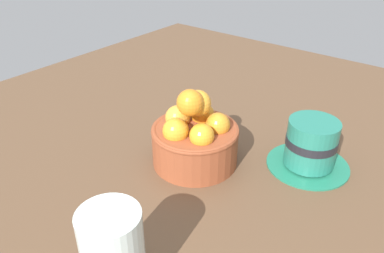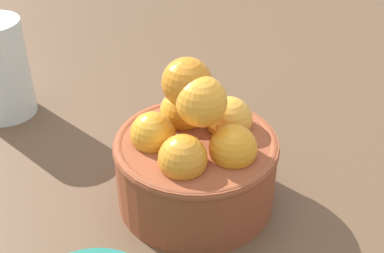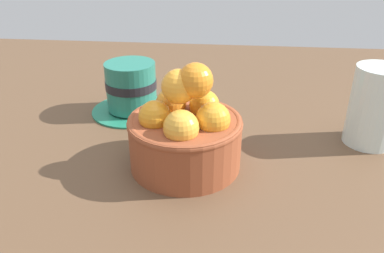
# 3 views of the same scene
# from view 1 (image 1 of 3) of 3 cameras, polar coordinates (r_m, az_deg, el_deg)

# --- Properties ---
(ground_plane) EXTENTS (1.28, 1.15, 0.03)m
(ground_plane) POSITION_cam_1_polar(r_m,az_deg,el_deg) (0.66, 0.43, -6.31)
(ground_plane) COLOR brown
(terracotta_bowl) EXTENTS (0.14, 0.14, 0.13)m
(terracotta_bowl) POSITION_cam_1_polar(r_m,az_deg,el_deg) (0.62, 0.40, -1.58)
(terracotta_bowl) COLOR brown
(terracotta_bowl) RESTS_ON ground_plane
(coffee_cup) EXTENTS (0.13, 0.13, 0.08)m
(coffee_cup) POSITION_cam_1_polar(r_m,az_deg,el_deg) (0.65, 17.00, -2.74)
(coffee_cup) COLOR #1F7357
(coffee_cup) RESTS_ON ground_plane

